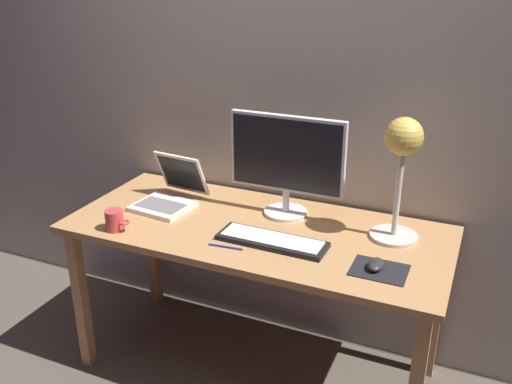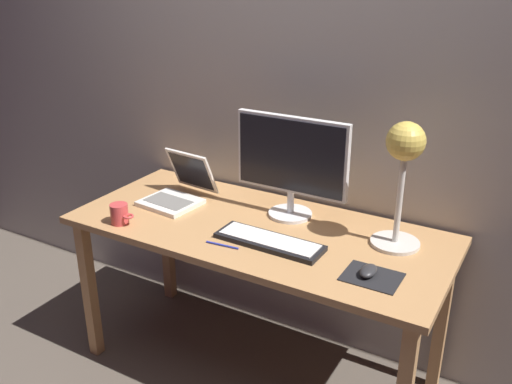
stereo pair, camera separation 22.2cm
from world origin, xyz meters
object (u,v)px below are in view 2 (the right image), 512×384
object	(u,v)px
monitor	(291,161)
mouse	(369,271)
laptop	(181,187)
pen	(222,245)
keyboard_main	(269,241)
desk_lamp	(404,160)
coffee_mug	(120,214)

from	to	relation	value
monitor	mouse	distance (m)	0.61
laptop	pen	size ratio (longest dim) A/B	2.34
keyboard_main	desk_lamp	distance (m)	0.60
monitor	coffee_mug	world-z (taller)	monitor
monitor	desk_lamp	xyz separation A→B (m)	(0.48, -0.04, 0.10)
laptop	keyboard_main	bearing A→B (deg)	-18.07
keyboard_main	laptop	distance (m)	0.60
laptop	coffee_mug	distance (m)	0.34
monitor	coffee_mug	xyz separation A→B (m)	(-0.59, -0.43, -0.21)
pen	laptop	bearing A→B (deg)	145.10
mouse	pen	xyz separation A→B (m)	(-0.57, -0.07, -0.02)
keyboard_main	laptop	xyz separation A→B (m)	(-0.57, 0.19, 0.05)
monitor	coffee_mug	size ratio (longest dim) A/B	4.57
coffee_mug	pen	bearing A→B (deg)	5.20
laptop	mouse	size ratio (longest dim) A/B	3.41
monitor	desk_lamp	size ratio (longest dim) A/B	1.02
keyboard_main	laptop	size ratio (longest dim) A/B	1.35
keyboard_main	desk_lamp	size ratio (longest dim) A/B	0.89
mouse	keyboard_main	bearing A→B (deg)	175.26
keyboard_main	pen	distance (m)	0.19
keyboard_main	mouse	world-z (taller)	mouse
coffee_mug	pen	distance (m)	0.49
mouse	coffee_mug	xyz separation A→B (m)	(-1.06, -0.12, 0.02)
coffee_mug	monitor	bearing A→B (deg)	36.19
desk_lamp	mouse	size ratio (longest dim) A/B	5.18
mouse	coffee_mug	distance (m)	1.06
laptop	pen	bearing A→B (deg)	-34.90
desk_lamp	pen	xyz separation A→B (m)	(-0.58, -0.35, -0.35)
monitor	mouse	xyz separation A→B (m)	(0.47, -0.32, -0.23)
desk_lamp	pen	bearing A→B (deg)	-148.96
laptop	mouse	xyz separation A→B (m)	(0.99, -0.22, -0.04)
monitor	pen	xyz separation A→B (m)	(-0.10, -0.39, -0.25)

